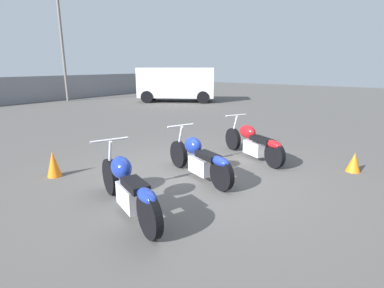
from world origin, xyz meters
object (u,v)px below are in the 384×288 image
light_pole_left (61,29)px  traffic_cone_near (53,164)px  motorcycle_slot_1 (199,158)px  parked_van (177,83)px  motorcycle_slot_0 (128,187)px  traffic_cone_far (354,162)px  motorcycle_slot_2 (253,142)px

light_pole_left → traffic_cone_near: 14.44m
motorcycle_slot_1 → parked_van: parked_van is taller
motorcycle_slot_1 → motorcycle_slot_0: bearing=-159.4°
traffic_cone_near → motorcycle_slot_0: bearing=-94.4°
traffic_cone_near → traffic_cone_far: traffic_cone_near is taller
motorcycle_slot_2 → traffic_cone_far: 2.10m
motorcycle_slot_2 → parked_van: (7.87, 8.71, 0.72)m
parked_van → motorcycle_slot_2: bearing=-164.1°
light_pole_left → motorcycle_slot_2: 15.36m
light_pole_left → traffic_cone_near: size_ratio=13.74×
traffic_cone_far → light_pole_left: bearing=77.1°
light_pole_left → motorcycle_slot_1: (-5.91, -14.03, -3.77)m
parked_van → traffic_cone_near: bearing=176.4°
motorcycle_slot_1 → motorcycle_slot_2: size_ratio=1.00×
light_pole_left → motorcycle_slot_0: light_pole_left is taller
motorcycle_slot_0 → parked_van: 14.22m
light_pole_left → traffic_cone_far: size_ratio=17.75×
motorcycle_slot_0 → motorcycle_slot_1: size_ratio=1.07×
motorcycle_slot_1 → motorcycle_slot_2: 1.80m
motorcycle_slot_2 → traffic_cone_near: motorcycle_slot_2 is taller
motorcycle_slot_2 → motorcycle_slot_1: bearing=-161.1°
parked_van → traffic_cone_near: parked_van is taller
motorcycle_slot_0 → motorcycle_slot_1: 1.78m
motorcycle_slot_0 → parked_van: parked_van is taller
light_pole_left → traffic_cone_far: bearing=-102.9°
motorcycle_slot_0 → motorcycle_slot_2: (3.56, -0.28, -0.02)m
parked_van → traffic_cone_far: (-7.48, -10.76, -0.91)m
motorcycle_slot_1 → traffic_cone_near: bearing=145.3°
motorcycle_slot_0 → parked_van: (11.43, 8.43, 0.70)m
motorcycle_slot_0 → motorcycle_slot_1: motorcycle_slot_0 is taller
light_pole_left → parked_van: light_pole_left is taller
light_pole_left → motorcycle_slot_0: bearing=-118.8°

